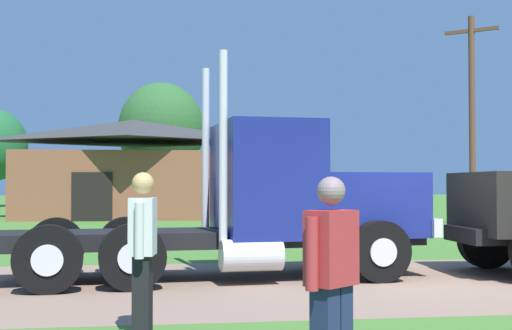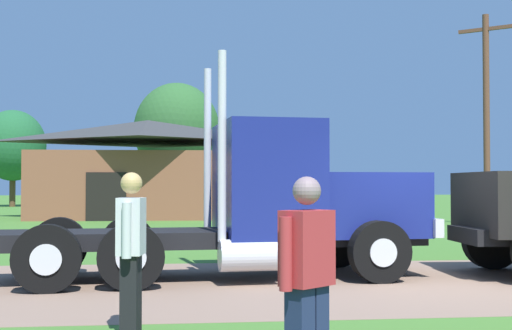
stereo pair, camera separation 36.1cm
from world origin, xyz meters
name	(u,v)px [view 2 (the right image)]	position (x,y,z in m)	size (l,w,h in m)	color
ground_plane	(425,282)	(0.00, 0.00, 0.00)	(200.00, 200.00, 0.00)	#42732B
dirt_track	(425,281)	(0.00, 0.00, 0.00)	(120.00, 6.21, 0.01)	#896C59
truck_foreground_white	(273,205)	(-2.46, 0.92, 1.28)	(7.66, 3.17, 3.83)	black
visitor_standing_near	(307,276)	(-3.11, -5.93, 0.91)	(0.49, 0.46, 1.70)	#B22D33
visitor_walking_mid	(131,247)	(-4.63, -3.68, 0.96)	(0.31, 0.59, 1.77)	silver
shed_building	(148,170)	(-5.72, 23.87, 2.36)	(11.45, 7.51, 4.89)	brown
utility_pole_near	(486,113)	(8.32, 15.65, 4.56)	(1.80, 1.49, 8.61)	brown
tree_left	(13,146)	(-16.54, 42.06, 4.57)	(4.83, 4.83, 7.24)	#513823
tree_mid	(177,130)	(-4.31, 32.36, 5.08)	(5.36, 5.36, 8.04)	#513823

